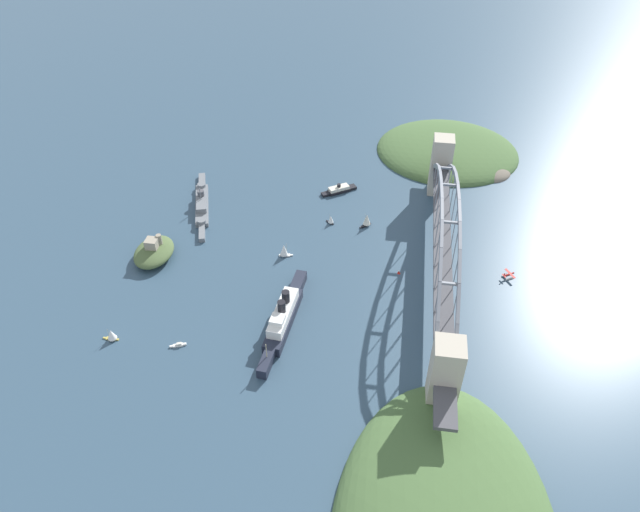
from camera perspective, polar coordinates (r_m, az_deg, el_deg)
name	(u,v)px	position (r m, az deg, el deg)	size (l,w,h in m)	color
ground_plane	(437,276)	(394.26, 11.38, -1.97)	(1400.00, 1400.00, 0.00)	#334C60
harbor_arch_bridge	(443,246)	(377.79, 11.88, 0.94)	(268.30, 15.24, 62.26)	#BCB29E
headland_east_shore	(449,153)	(530.06, 12.49, 9.82)	(114.03, 122.50, 22.73)	#476638
ocean_liner	(283,317)	(352.32, -3.59, -5.93)	(85.82, 15.26, 20.61)	#1E2333
naval_cruiser	(202,203)	(456.71, -11.46, 5.06)	(85.41, 30.48, 17.04)	slate
harbor_ferry_steamer	(339,190)	(465.09, 1.87, 6.50)	(21.02, 27.52, 7.16)	black
fort_island_mid_harbor	(154,251)	(414.03, -15.90, 0.43)	(35.37, 25.75, 16.28)	#4C6038
seaplane_taxiing_near_bridge	(509,275)	(404.13, 17.93, -1.80)	(9.59, 8.83, 4.83)	#B7B7B2
small_boat_0	(367,220)	(427.89, 4.59, 3.55)	(8.58, 8.82, 11.32)	black
small_boat_1	(331,219)	(429.83, 1.06, 3.60)	(5.74, 6.69, 7.78)	black
small_boat_2	(111,335)	(365.46, -19.70, -7.23)	(5.35, 9.70, 8.79)	gold
small_boat_3	(284,250)	(400.15, -3.53, 0.59)	(6.06, 9.71, 11.11)	silver
small_boat_4	(178,345)	(353.25, -13.65, -8.43)	(4.82, 9.38, 2.18)	silver
channel_marker_buoy	(399,272)	(391.63, 7.71, -1.57)	(2.20, 2.20, 2.75)	red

